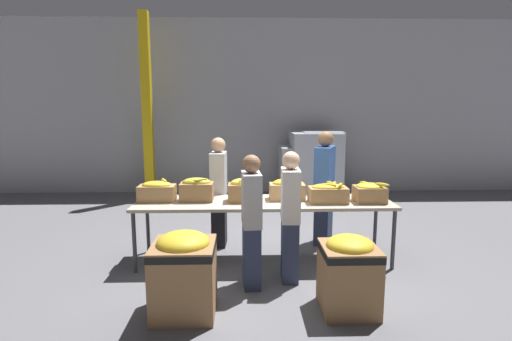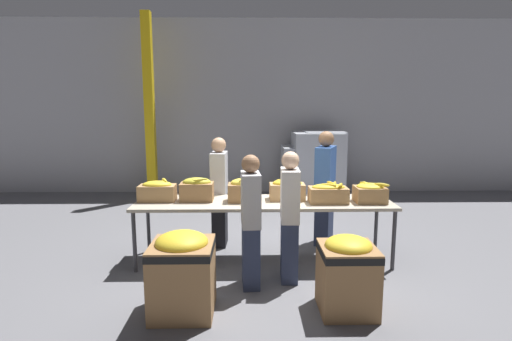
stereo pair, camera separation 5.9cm
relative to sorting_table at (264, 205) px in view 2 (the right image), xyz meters
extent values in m
plane|color=slate|center=(0.00, 0.00, -0.76)|extent=(30.00, 30.00, 0.00)
cube|color=#A8A8AD|center=(0.00, 4.37, 1.24)|extent=(16.00, 0.08, 4.00)
cube|color=#B2A893|center=(0.00, 0.00, 0.03)|extent=(3.33, 0.81, 0.04)
cylinder|color=#38383D|center=(-1.60, -0.35, -0.38)|extent=(0.05, 0.05, 0.77)
cylinder|color=#38383D|center=(1.60, -0.35, -0.38)|extent=(0.05, 0.05, 0.77)
cylinder|color=#38383D|center=(-1.60, 0.35, -0.38)|extent=(0.05, 0.05, 0.77)
cylinder|color=#38383D|center=(1.60, 0.35, -0.38)|extent=(0.05, 0.05, 0.77)
cube|color=#A37A4C|center=(-1.39, 0.05, 0.15)|extent=(0.47, 0.26, 0.21)
ellipsoid|color=yellow|center=(-1.39, 0.05, 0.26)|extent=(0.38, 0.23, 0.10)
ellipsoid|color=yellow|center=(-1.35, 0.03, 0.28)|extent=(0.11, 0.15, 0.04)
ellipsoid|color=yellow|center=(-1.31, 0.11, 0.31)|extent=(0.14, 0.22, 0.06)
cube|color=olive|center=(-0.88, 0.05, 0.17)|extent=(0.43, 0.27, 0.24)
ellipsoid|color=gold|center=(-0.88, 0.05, 0.29)|extent=(0.37, 0.21, 0.12)
ellipsoid|color=gold|center=(-0.92, 0.00, 0.33)|extent=(0.17, 0.12, 0.04)
ellipsoid|color=gold|center=(-0.97, 0.12, 0.32)|extent=(0.16, 0.12, 0.04)
ellipsoid|color=gold|center=(-0.82, -0.02, 0.34)|extent=(0.20, 0.14, 0.04)
cube|color=olive|center=(-0.27, 0.00, 0.16)|extent=(0.39, 0.28, 0.23)
ellipsoid|color=yellow|center=(-0.27, 0.00, 0.29)|extent=(0.33, 0.23, 0.13)
ellipsoid|color=yellow|center=(-0.27, -0.05, 0.34)|extent=(0.13, 0.13, 0.04)
ellipsoid|color=yellow|center=(-0.22, -0.07, 0.34)|extent=(0.14, 0.13, 0.05)
cube|color=tan|center=(0.31, 0.09, 0.15)|extent=(0.46, 0.27, 0.21)
ellipsoid|color=gold|center=(0.31, 0.09, 0.27)|extent=(0.39, 0.25, 0.11)
ellipsoid|color=gold|center=(0.37, 0.07, 0.32)|extent=(0.06, 0.20, 0.04)
ellipsoid|color=gold|center=(0.25, 0.13, 0.29)|extent=(0.16, 0.16, 0.04)
ellipsoid|color=gold|center=(0.27, 0.12, 0.29)|extent=(0.18, 0.06, 0.05)
ellipsoid|color=gold|center=(0.29, 0.16, 0.30)|extent=(0.14, 0.15, 0.05)
cube|color=#A37A4C|center=(0.82, -0.10, 0.15)|extent=(0.49, 0.28, 0.20)
ellipsoid|color=gold|center=(0.82, -0.10, 0.25)|extent=(0.42, 0.22, 0.08)
ellipsoid|color=gold|center=(0.86, -0.03, 0.29)|extent=(0.11, 0.19, 0.05)
ellipsoid|color=gold|center=(0.81, -0.14, 0.29)|extent=(0.20, 0.13, 0.04)
ellipsoid|color=gold|center=(0.96, -0.16, 0.29)|extent=(0.11, 0.16, 0.05)
ellipsoid|color=gold|center=(0.91, -0.07, 0.29)|extent=(0.11, 0.22, 0.05)
cube|color=#A37A4C|center=(1.36, -0.08, 0.15)|extent=(0.38, 0.32, 0.20)
ellipsoid|color=yellow|center=(1.36, -0.08, 0.25)|extent=(0.35, 0.29, 0.08)
ellipsoid|color=yellow|center=(1.48, -0.17, 0.29)|extent=(0.19, 0.16, 0.05)
ellipsoid|color=yellow|center=(1.31, -0.05, 0.29)|extent=(0.16, 0.18, 0.05)
ellipsoid|color=yellow|center=(1.31, -0.03, 0.29)|extent=(0.06, 0.14, 0.04)
ellipsoid|color=yellow|center=(1.39, -0.10, 0.28)|extent=(0.20, 0.07, 0.05)
cube|color=black|center=(-0.63, 0.63, -0.38)|extent=(0.21, 0.37, 0.76)
cube|color=#B2B2B7|center=(-0.63, 0.63, 0.31)|extent=(0.23, 0.44, 0.62)
sphere|color=tan|center=(-0.63, 0.63, 0.72)|extent=(0.21, 0.21, 0.21)
cube|color=#2D3856|center=(0.28, -0.60, -0.40)|extent=(0.20, 0.35, 0.72)
cube|color=silver|center=(0.28, -0.60, 0.26)|extent=(0.22, 0.42, 0.60)
sphere|color=#DBAD89|center=(0.28, -0.60, 0.66)|extent=(0.20, 0.20, 0.20)
cube|color=#2D3856|center=(0.92, 0.67, -0.36)|extent=(0.34, 0.43, 0.80)
cube|color=#2D5199|center=(0.92, 0.67, 0.36)|extent=(0.38, 0.50, 0.66)
sphere|color=#896042|center=(0.92, 0.67, 0.80)|extent=(0.22, 0.22, 0.22)
cube|color=#2D3856|center=(-0.18, -0.76, -0.40)|extent=(0.21, 0.35, 0.72)
cube|color=#B2B2B7|center=(-0.18, -0.76, 0.25)|extent=(0.23, 0.42, 0.59)
sphere|color=#896042|center=(-0.18, -0.76, 0.65)|extent=(0.20, 0.20, 0.20)
cube|color=olive|center=(-0.85, -1.35, -0.40)|extent=(0.60, 0.60, 0.72)
cube|color=black|center=(-0.85, -1.35, -0.10)|extent=(0.61, 0.61, 0.07)
ellipsoid|color=gold|center=(-0.85, -1.35, -0.04)|extent=(0.51, 0.51, 0.21)
cube|color=olive|center=(0.78, -1.35, -0.42)|extent=(0.54, 0.54, 0.67)
cube|color=black|center=(0.78, -1.35, -0.14)|extent=(0.55, 0.55, 0.07)
ellipsoid|color=gold|center=(0.78, -1.35, -0.08)|extent=(0.46, 0.46, 0.19)
cube|color=yellow|center=(-2.34, 3.72, 1.24)|extent=(0.20, 0.20, 4.00)
cube|color=olive|center=(1.45, 3.66, -0.70)|extent=(0.93, 0.93, 0.13)
cube|color=silver|center=(1.45, 3.66, 0.05)|extent=(0.86, 0.86, 1.36)
cube|color=olive|center=(1.29, 3.53, -0.70)|extent=(1.14, 1.14, 0.13)
cube|color=#B2B7C1|center=(1.29, 3.53, 0.04)|extent=(1.05, 1.05, 1.34)
cube|color=olive|center=(1.01, 3.68, -0.70)|extent=(1.01, 1.01, 0.13)
cube|color=#B2B7C1|center=(1.01, 3.68, -0.12)|extent=(0.93, 0.93, 1.02)
camera|label=1|loc=(-0.26, -5.06, 1.27)|focal=28.00mm
camera|label=2|loc=(-0.20, -5.07, 1.27)|focal=28.00mm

